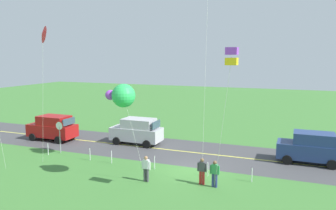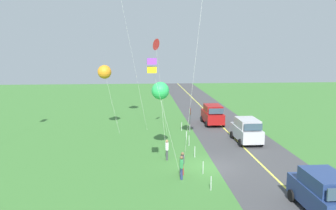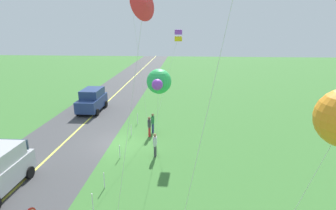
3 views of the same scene
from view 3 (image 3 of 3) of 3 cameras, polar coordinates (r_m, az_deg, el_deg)
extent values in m
cube|color=#3D7533|center=(20.13, -10.60, -8.13)|extent=(120.00, 120.00, 0.10)
cube|color=#424244|center=(21.44, -21.10, -7.29)|extent=(120.00, 7.00, 0.00)
cube|color=#E5E04C|center=(21.44, -21.10, -7.28)|extent=(120.00, 0.16, 0.00)
cube|color=#334756|center=(17.51, -30.04, -7.28)|extent=(0.10, 1.62, 0.60)
cylinder|color=black|center=(17.30, -27.45, -12.69)|extent=(0.68, 0.22, 0.68)
cube|color=navy|center=(27.84, -15.94, 0.50)|extent=(4.40, 1.90, 1.10)
cube|color=navy|center=(27.83, -15.92, 2.52)|extent=(2.73, 1.75, 0.80)
cube|color=#334756|center=(26.84, -16.68, 1.96)|extent=(0.10, 1.62, 0.64)
cube|color=#334756|center=(29.32, -14.88, 3.28)|extent=(0.10, 1.62, 0.60)
cylinder|color=black|center=(26.39, -14.93, -1.54)|extent=(0.68, 0.22, 0.68)
cylinder|color=black|center=(27.06, -18.74, -1.42)|extent=(0.68, 0.22, 0.68)
cylinder|color=black|center=(28.99, -13.15, 0.19)|extent=(0.68, 0.22, 0.68)
cylinder|color=black|center=(29.60, -16.67, 0.26)|extent=(0.68, 0.22, 0.68)
cylinder|color=navy|center=(21.64, -3.23, -4.77)|extent=(0.16, 0.16, 0.82)
cylinder|color=navy|center=(21.48, -3.29, -4.94)|extent=(0.16, 0.16, 0.82)
cube|color=#338C4C|center=(21.32, -3.29, -3.12)|extent=(0.36, 0.22, 0.56)
cylinder|color=#338C4C|center=(21.56, -3.20, -3.04)|extent=(0.10, 0.10, 0.52)
cylinder|color=#338C4C|center=(21.11, -3.36, -3.47)|extent=(0.10, 0.10, 0.52)
sphere|color=brown|center=(21.19, -3.30, -2.13)|extent=(0.22, 0.22, 0.22)
cylinder|color=#3F3F47|center=(17.85, -2.72, -9.55)|extent=(0.16, 0.16, 0.82)
cylinder|color=#3F3F47|center=(17.69, -2.79, -9.80)|extent=(0.16, 0.16, 0.82)
cube|color=silver|center=(17.48, -2.79, -7.64)|extent=(0.36, 0.22, 0.56)
cylinder|color=silver|center=(17.71, -2.70, -7.47)|extent=(0.10, 0.10, 0.52)
cylinder|color=silver|center=(17.28, -2.88, -8.12)|extent=(0.10, 0.10, 0.52)
sphere|color=#9E704C|center=(17.32, -2.81, -6.46)|extent=(0.22, 0.22, 0.22)
cylinder|color=red|center=(20.92, -3.94, -5.55)|extent=(0.16, 0.16, 0.82)
cylinder|color=red|center=(20.75, -4.01, -5.73)|extent=(0.16, 0.16, 0.82)
cube|color=#3F3F47|center=(20.59, -4.01, -3.86)|extent=(0.36, 0.22, 0.56)
cylinder|color=#3F3F47|center=(20.83, -3.92, -3.76)|extent=(0.10, 0.10, 0.52)
cylinder|color=#3F3F47|center=(20.38, -4.10, -4.22)|extent=(0.10, 0.10, 0.52)
sphere|color=brown|center=(20.46, -4.03, -2.83)|extent=(0.22, 0.22, 0.22)
cylinder|color=silver|center=(21.05, -0.57, 4.25)|extent=(1.19, 1.96, 7.57)
cube|color=purple|center=(21.12, 2.25, 15.32)|extent=(0.56, 0.56, 0.36)
cube|color=yellow|center=(21.13, 2.23, 13.96)|extent=(0.56, 0.56, 0.36)
cylinder|color=silver|center=(16.32, -2.37, -3.61)|extent=(1.23, 0.44, 5.27)
sphere|color=green|center=(15.00, -1.94, 5.07)|extent=(1.40, 1.40, 1.40)
sphere|color=purple|center=(14.12, -2.31, 4.36)|extent=(0.60, 0.60, 0.60)
cylinder|color=silver|center=(19.43, -6.41, 11.28)|extent=(0.17, 1.39, 13.03)
cylinder|color=silver|center=(9.21, -8.86, -7.80)|extent=(1.67, 1.19, 8.93)
cone|color=red|center=(9.15, -5.14, 20.85)|extent=(1.10, 0.93, 1.11)
cylinder|color=silver|center=(6.53, 10.60, 8.28)|extent=(0.95, 2.67, 14.64)
cylinder|color=silver|center=(23.57, -6.54, -2.95)|extent=(0.05, 0.05, 0.90)
cylinder|color=silver|center=(21.05, -7.87, -5.41)|extent=(0.05, 0.05, 0.90)
cylinder|color=silver|center=(17.76, -10.29, -9.81)|extent=(0.05, 0.05, 0.90)
cylinder|color=silver|center=(14.95, -13.47, -15.39)|extent=(0.05, 0.05, 0.90)
cylinder|color=silver|center=(13.53, -15.84, -19.33)|extent=(0.05, 0.05, 0.90)
camera|label=1|loc=(28.81, 37.78, 11.83)|focal=35.63mm
camera|label=2|loc=(41.52, 4.09, 16.88)|focal=36.81mm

